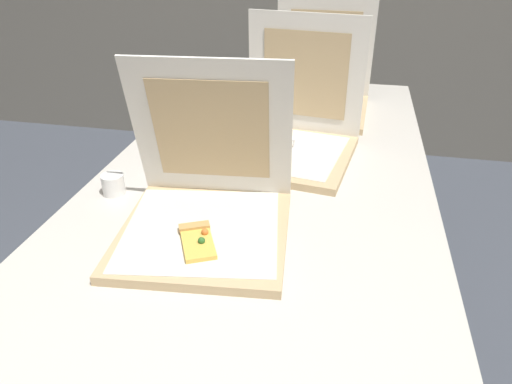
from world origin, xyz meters
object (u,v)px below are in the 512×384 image
at_px(pizza_box_front, 205,210).
at_px(cup_white_mid, 159,159).
at_px(cup_white_far, 208,122).
at_px(table, 260,198).
at_px(pizza_box_middle, 291,136).
at_px(pizza_box_back, 317,95).
at_px(cup_white_near_center, 113,184).

bearing_deg(pizza_box_front, cup_white_mid, 123.20).
bearing_deg(cup_white_far, table, -54.16).
bearing_deg(cup_white_mid, pizza_box_middle, 26.53).
bearing_deg(cup_white_mid, cup_white_far, 79.93).
relative_size(table, pizza_box_middle, 4.79).
height_order(pizza_box_front, pizza_box_back, pizza_box_back).
xyz_separation_m(pizza_box_back, cup_white_near_center, (-0.47, -0.78, -0.03)).
relative_size(pizza_box_back, cup_white_far, 6.74).
bearing_deg(pizza_box_middle, cup_white_mid, -145.45).
bearing_deg(cup_white_mid, cup_white_near_center, -108.62).
height_order(table, pizza_box_back, pizza_box_back).
xyz_separation_m(pizza_box_front, cup_white_near_center, (-0.29, 0.12, -0.03)).
height_order(pizza_box_back, cup_white_mid, pizza_box_back).
distance_m(table, pizza_box_front, 0.28).
height_order(table, pizza_box_middle, pizza_box_middle).
bearing_deg(cup_white_near_center, cup_white_mid, 71.38).
distance_m(pizza_box_front, cup_white_mid, 0.37).
distance_m(cup_white_far, cup_white_mid, 0.32).
height_order(pizza_box_front, cup_white_mid, pizza_box_front).
bearing_deg(pizza_box_middle, pizza_box_back, 92.22).
bearing_deg(pizza_box_back, cup_white_mid, -121.47).
height_order(pizza_box_back, cup_white_far, pizza_box_back).
bearing_deg(pizza_box_back, pizza_box_front, -98.54).
xyz_separation_m(pizza_box_middle, cup_white_mid, (-0.37, -0.18, -0.03)).
bearing_deg(table, cup_white_far, 125.84).
xyz_separation_m(cup_white_far, cup_white_near_center, (-0.11, -0.49, 0.00)).
bearing_deg(cup_white_mid, pizza_box_back, 56.01).
xyz_separation_m(table, pizza_box_back, (0.10, 0.64, 0.10)).
relative_size(cup_white_far, cup_white_near_center, 1.00).
height_order(cup_white_near_center, cup_white_mid, same).
relative_size(pizza_box_front, pizza_box_middle, 0.97).
bearing_deg(pizza_box_middle, pizza_box_front, -97.61).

